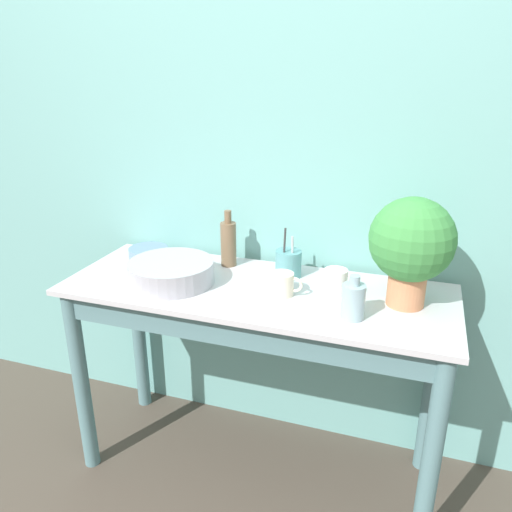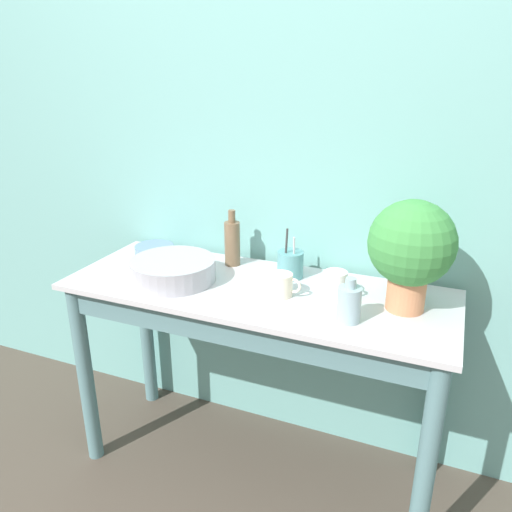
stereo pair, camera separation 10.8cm
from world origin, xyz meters
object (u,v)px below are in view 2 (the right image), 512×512
potted_plant (411,247)px  mug_white (336,284)px  bottle_tall (232,242)px  mug_cream (281,285)px  bowl_small_blue (155,252)px  bowl_wash_large (173,270)px  bottle_short (349,303)px  utensil_cup (290,264)px

potted_plant → mug_white: size_ratio=3.14×
mug_white → bottle_tall: bearing=163.7°
potted_plant → mug_cream: bearing=-172.0°
mug_white → bowl_small_blue: 0.78m
bowl_wash_large → mug_cream: (0.41, 0.03, -0.00)m
bottle_short → bowl_wash_large: bearing=174.2°
bottle_tall → utensil_cup: (0.25, -0.03, -0.04)m
bowl_small_blue → utensil_cup: utensil_cup is taller
mug_white → utensil_cup: (-0.20, 0.10, 0.01)m
bottle_short → potted_plant: bearing=45.2°
mug_white → utensil_cup: bearing=153.3°
bowl_wash_large → bottle_short: bottle_short is taller
bottle_tall → bottle_short: size_ratio=1.55×
bottle_tall → utensil_cup: size_ratio=1.17×
bowl_wash_large → bottle_short: bearing=-5.8°
potted_plant → utensil_cup: potted_plant is taller
bottle_tall → utensil_cup: 0.26m
mug_cream → utensil_cup: utensil_cup is taller
bowl_wash_large → bottle_tall: 0.27m
potted_plant → bottle_tall: (-0.68, 0.14, -0.12)m
bowl_wash_large → mug_white: bearing=9.1°
potted_plant → bottle_short: bearing=-134.8°
bowl_wash_large → bottle_tall: bottle_tall is taller
potted_plant → mug_cream: potted_plant is taller
bottle_tall → mug_white: size_ratio=1.93×
utensil_cup → potted_plant: bearing=-14.2°
bottle_tall → bowl_wash_large: bearing=-120.9°
bowl_wash_large → bowl_small_blue: bowl_wash_large is taller
bottle_short → bowl_small_blue: bearing=164.6°
potted_plant → mug_cream: size_ratio=3.16×
potted_plant → bottle_short: 0.26m
bottle_tall → bowl_small_blue: 0.34m
bottle_short → utensil_cup: 0.38m
bowl_wash_large → bottle_short: (0.66, -0.07, 0.02)m
bottle_tall → mug_cream: bearing=-35.7°
bottle_short → bowl_small_blue: size_ratio=0.92×
bottle_short → mug_cream: (-0.25, 0.09, -0.02)m
bowl_wash_large → bowl_small_blue: (-0.19, 0.17, -0.01)m
bowl_wash_large → mug_cream: bearing=3.8°
mug_white → mug_cream: bearing=-159.1°
potted_plant → utensil_cup: 0.47m
bottle_short → bowl_small_blue: 0.89m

